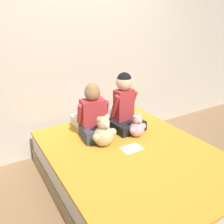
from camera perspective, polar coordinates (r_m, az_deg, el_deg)
ground_plane at (r=2.63m, az=4.78°, el=-17.39°), size 14.00×14.00×0.00m
wall_behind_bed at (r=3.04m, az=-7.28°, el=14.03°), size 8.00×0.06×2.50m
bed at (r=2.50m, az=4.93°, el=-13.64°), size 1.55×1.96×0.43m
child_on_left at (r=2.55m, az=-4.47°, el=-0.61°), size 0.36×0.35×0.61m
child_on_right at (r=2.73m, az=3.08°, el=1.61°), size 0.38×0.36×0.67m
teddy_bear_held_by_left_child at (r=2.41m, az=-2.01°, el=-5.10°), size 0.28×0.21×0.33m
teddy_bear_held_by_right_child at (r=2.62m, az=6.03°, el=-3.60°), size 0.22×0.17×0.27m
pillow_at_headboard at (r=2.97m, az=-3.97°, el=-1.55°), size 0.55×0.30×0.11m
sign_card at (r=2.43m, az=4.74°, el=-8.72°), size 0.21×0.15×0.00m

